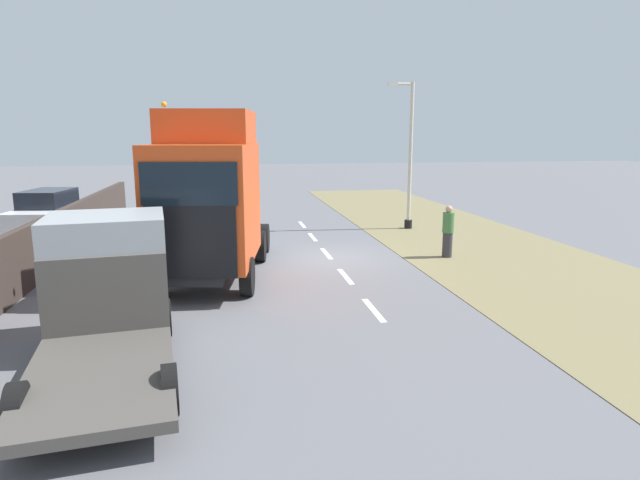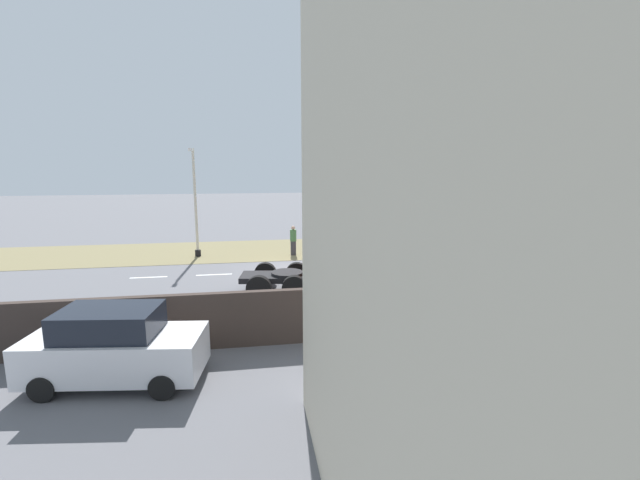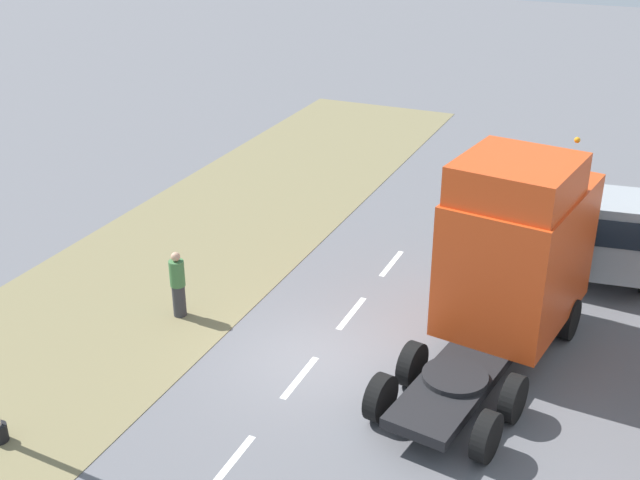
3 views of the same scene
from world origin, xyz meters
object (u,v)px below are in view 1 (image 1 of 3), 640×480
Objects in this scene: lorry_cab at (208,199)px; flatbed_truck at (107,282)px; lamp_post at (409,164)px; pedestrian at (448,232)px; parked_car at (49,215)px.

lorry_cab is 1.28× the size of flatbed_truck.
lamp_post is 6.17m from pedestrian.
flatbed_truck reaches higher than parked_car.
lorry_cab reaches higher than pedestrian.
flatbed_truck is 11.89m from pedestrian.
parked_car is 16.03m from pedestrian.
lamp_post is (-10.38, -12.39, 1.54)m from flatbed_truck.
lorry_cab reaches higher than flatbed_truck.
flatbed_truck is 13.64m from parked_car.
lamp_post reaches higher than pedestrian.
lamp_post is at bearing 42.77° from flatbed_truck.
lorry_cab is at bearing 61.02° from flatbed_truck.
parked_car is 15.45m from lamp_post.
parked_car is (4.94, -12.70, -0.43)m from flatbed_truck.
pedestrian is at bearing -157.43° from lorry_cab.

